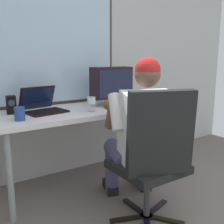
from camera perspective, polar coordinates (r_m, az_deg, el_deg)
name	(u,v)px	position (r m, az deg, el deg)	size (l,w,h in m)	color
wall_rear	(78,52)	(3.02, -6.97, 12.20)	(4.68, 0.08, 2.56)	#BABCB8
desk	(77,117)	(2.62, -7.33, -0.97)	(1.53, 0.69, 0.76)	gray
office_chair	(154,153)	(2.00, 8.75, -8.46)	(0.59, 0.62, 1.04)	black
person_seated	(140,133)	(2.20, 5.93, -4.44)	(0.66, 0.82, 1.24)	#434366
crt_monitor	(111,83)	(2.78, -0.11, 5.96)	(0.42, 0.18, 0.38)	beige
laptop	(42,105)	(2.54, -14.29, 1.38)	(0.39, 0.38, 0.22)	black
wine_glass	(91,101)	(2.46, -4.33, 2.22)	(0.08, 0.08, 0.13)	silver
desk_speaker	(11,105)	(2.53, -20.19, 1.40)	(0.09, 0.10, 0.16)	black
coffee_mug	(20,114)	(2.25, -18.62, -0.36)	(0.08, 0.08, 0.11)	#25428E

